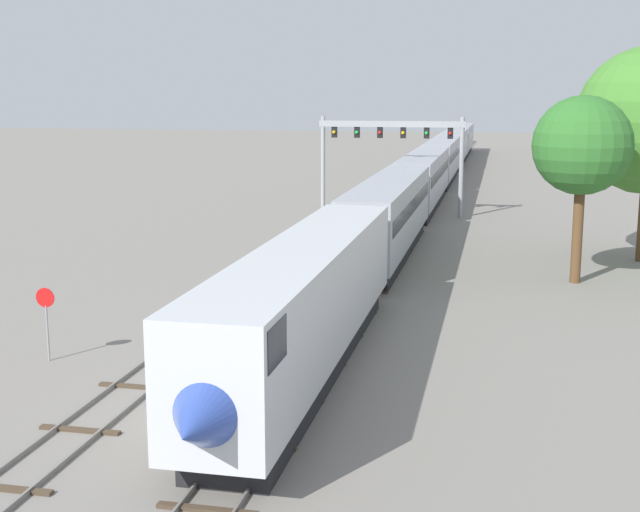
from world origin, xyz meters
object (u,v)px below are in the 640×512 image
(passenger_train, at_px, (434,168))
(trackside_tree_left, at_px, (582,146))
(signal_gantry, at_px, (391,143))
(stop_sign, at_px, (46,314))

(passenger_train, xyz_separation_m, trackside_tree_left, (10.86, -40.22, 4.74))
(signal_gantry, relative_size, stop_sign, 4.20)
(stop_sign, xyz_separation_m, trackside_tree_left, (20.86, 18.53, 5.48))
(trackside_tree_left, bearing_deg, stop_sign, -138.39)
(trackside_tree_left, bearing_deg, passenger_train, 105.11)
(passenger_train, distance_m, stop_sign, 59.60)
(signal_gantry, bearing_deg, trackside_tree_left, -60.61)
(passenger_train, bearing_deg, signal_gantry, -97.57)
(signal_gantry, distance_m, trackside_tree_left, 26.75)
(passenger_train, relative_size, trackside_tree_left, 13.77)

